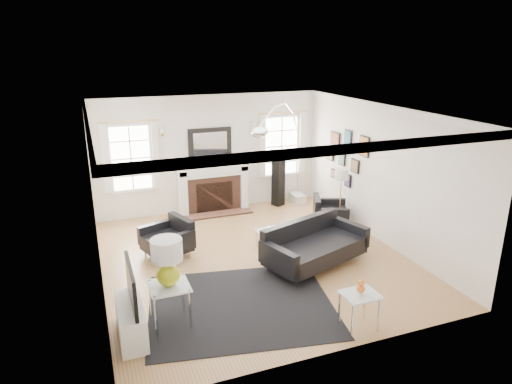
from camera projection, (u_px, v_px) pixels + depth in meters
name	position (u px, v px, depth m)	size (l,w,h in m)	color
floor	(254.00, 258.00, 8.71)	(6.00, 6.00, 0.00)	#9A6640
back_wall	(210.00, 153.00, 10.95)	(5.50, 0.04, 2.80)	white
front_wall	(339.00, 256.00, 5.61)	(5.50, 0.04, 2.80)	white
left_wall	(94.00, 206.00, 7.35)	(0.04, 6.00, 2.80)	white
right_wall	(381.00, 174.00, 9.21)	(0.04, 6.00, 2.80)	white
ceiling	(253.00, 111.00, 7.85)	(5.50, 6.00, 0.02)	white
crown_molding	(253.00, 114.00, 7.87)	(5.50, 6.00, 0.12)	white
fireplace	(213.00, 190.00, 11.03)	(1.70, 0.69, 1.11)	white
mantel_mirror	(210.00, 144.00, 10.83)	(1.05, 0.07, 0.75)	black
window_left	(131.00, 158.00, 10.26)	(1.24, 0.15, 1.62)	white
window_right	(281.00, 146.00, 11.51)	(1.24, 0.15, 1.62)	white
gallery_wall	(346.00, 154.00, 10.31)	(0.04, 1.73, 1.29)	black
tv_unit	(131.00, 316.00, 6.27)	(0.35, 1.00, 1.09)	white
area_rug	(241.00, 305.00, 7.13)	(2.82, 2.35, 0.01)	black
sofa	(313.00, 246.00, 8.39)	(2.19, 1.50, 0.65)	black
armchair_left	(169.00, 239.00, 8.75)	(1.03, 1.09, 0.59)	black
armchair_right	(328.00, 213.00, 10.20)	(0.99, 1.04, 0.55)	black
coffee_table	(283.00, 235.00, 8.89)	(0.86, 0.86, 0.38)	silver
side_table_left	(169.00, 292.00, 6.53)	(0.57, 0.57, 0.62)	silver
nesting_table	(360.00, 301.00, 6.42)	(0.51, 0.43, 0.56)	silver
gourd_lamp	(167.00, 259.00, 6.37)	(0.44, 0.44, 0.71)	#BFC919
orange_vase	(361.00, 287.00, 6.35)	(0.12, 0.12, 0.19)	orange
arc_floor_lamp	(281.00, 154.00, 10.47)	(1.94, 1.80, 2.75)	white
stick_floor_lamp	(342.00, 178.00, 9.60)	(0.29, 0.29, 1.41)	gold
speaker_tower	(278.00, 182.00, 11.44)	(0.25, 0.25, 1.23)	black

